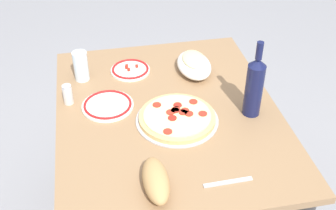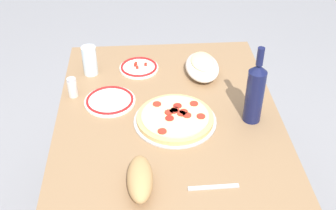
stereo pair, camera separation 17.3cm
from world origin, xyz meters
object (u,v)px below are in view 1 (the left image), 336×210
baked_pasta_dish (194,64)px  side_plate_near (108,105)px  wine_bottle (254,86)px  water_glass (81,66)px  spice_shaker (68,94)px  side_plate_far (130,70)px  dining_table (168,136)px  bread_loaf (156,180)px  pepperoni_pizza (177,118)px

baked_pasta_dish → side_plate_near: bearing=115.3°
wine_bottle → water_glass: bearing=60.0°
spice_shaker → side_plate_far: bearing=-55.4°
baked_pasta_dish → water_glass: size_ratio=1.77×
side_plate_far → spice_shaker: size_ratio=2.07×
side_plate_far → baked_pasta_dish: bearing=-101.4°
baked_pasta_dish → side_plate_far: 0.29m
wine_bottle → side_plate_far: (0.40, 0.44, -0.12)m
dining_table → water_glass: 0.49m
bread_loaf → side_plate_far: bearing=-0.4°
dining_table → spice_shaker: 0.45m
water_glass → side_plate_far: water_glass is taller
pepperoni_pizza → bread_loaf: bread_loaf is taller
side_plate_near → spice_shaker: 0.17m
side_plate_near → spice_shaker: size_ratio=2.44×
bread_loaf → spice_shaker: size_ratio=2.34×
wine_bottle → bread_loaf: (-0.33, 0.44, -0.09)m
side_plate_near → side_plate_far: (0.25, -0.12, 0.00)m
water_glass → spice_shaker: 0.18m
bread_loaf → spice_shaker: bearing=27.2°
pepperoni_pizza → wine_bottle: wine_bottle is taller
pepperoni_pizza → wine_bottle: 0.32m
water_glass → bread_loaf: size_ratio=0.67×
pepperoni_pizza → wine_bottle: size_ratio=1.01×
pepperoni_pizza → water_glass: size_ratio=2.40×
baked_pasta_dish → wine_bottle: wine_bottle is taller
side_plate_near → pepperoni_pizza: bearing=-118.7°
dining_table → pepperoni_pizza: 0.17m
water_glass → spice_shaker: (-0.17, 0.06, -0.02)m
bread_loaf → side_plate_near: bearing=14.0°
wine_bottle → spice_shaker: (0.21, 0.72, -0.09)m
dining_table → bread_loaf: bread_loaf is taller
baked_pasta_dish → wine_bottle: 0.39m
bread_loaf → pepperoni_pizza: bearing=-23.0°
dining_table → bread_loaf: bearing=163.6°
spice_shaker → side_plate_near: bearing=-110.3°
pepperoni_pizza → spice_shaker: 0.46m
dining_table → water_glass: (0.30, 0.33, 0.21)m
dining_table → spice_shaker: size_ratio=12.67×
dining_table → spice_shaker: (0.13, 0.39, 0.18)m
side_plate_far → pepperoni_pizza: bearing=-160.9°
dining_table → bread_loaf: (-0.40, 0.12, 0.18)m
baked_pasta_dish → side_plate_far: baked_pasta_dish is taller
baked_pasta_dish → side_plate_near: (-0.19, 0.41, -0.03)m
side_plate_far → spice_shaker: spice_shaker is taller
dining_table → baked_pasta_dish: size_ratio=4.59×
wine_bottle → dining_table: bearing=76.9°
wine_bottle → spice_shaker: size_ratio=3.70×
baked_pasta_dish → dining_table: bearing=147.2°
pepperoni_pizza → spice_shaker: spice_shaker is taller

